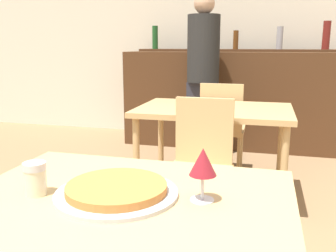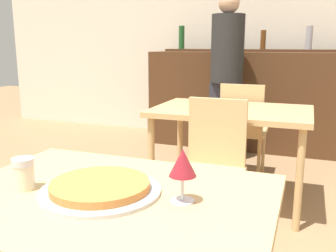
% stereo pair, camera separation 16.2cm
% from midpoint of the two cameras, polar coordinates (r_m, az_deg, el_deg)
% --- Properties ---
extents(wall_back, '(8.00, 0.05, 2.80)m').
position_cam_midpoint_polar(wall_back, '(5.05, 9.77, 14.15)').
color(wall_back, silver).
rests_on(wall_back, ground_plane).
extents(dining_table_near, '(0.99, 0.73, 0.77)m').
position_cam_midpoint_polar(dining_table_near, '(1.20, -10.29, -14.91)').
color(dining_table_near, tan).
rests_on(dining_table_near, ground_plane).
extents(dining_table_far, '(1.17, 0.78, 0.75)m').
position_cam_midpoint_polar(dining_table_far, '(2.90, 5.44, 1.24)').
color(dining_table_far, tan).
rests_on(dining_table_far, ground_plane).
extents(bar_counter, '(2.60, 0.56, 1.14)m').
position_cam_midpoint_polar(bar_counter, '(4.59, 8.81, 3.98)').
color(bar_counter, '#4C2D19').
rests_on(bar_counter, ground_plane).
extents(bar_back_shelf, '(2.39, 0.24, 0.35)m').
position_cam_midpoint_polar(bar_back_shelf, '(4.68, 9.66, 11.86)').
color(bar_back_shelf, '#4C2D19').
rests_on(bar_back_shelf, bar_counter).
extents(chair_far_side_front, '(0.40, 0.40, 0.89)m').
position_cam_midpoint_polar(chair_far_side_front, '(2.41, 3.16, -4.97)').
color(chair_far_side_front, tan).
rests_on(chair_far_side_front, ground_plane).
extents(chair_far_side_back, '(0.40, 0.40, 0.89)m').
position_cam_midpoint_polar(chair_far_side_back, '(3.48, 6.91, 0.37)').
color(chair_far_side_back, tan).
rests_on(chair_far_side_back, ground_plane).
extents(pizza_tray, '(0.37, 0.37, 0.04)m').
position_cam_midpoint_polar(pizza_tray, '(1.16, -11.97, -9.73)').
color(pizza_tray, '#B7B7BC').
rests_on(pizza_tray, dining_table_near).
extents(cheese_shaker, '(0.07, 0.07, 0.10)m').
position_cam_midpoint_polar(cheese_shaker, '(1.23, -23.22, -7.42)').
color(cheese_shaker, beige).
rests_on(cheese_shaker, dining_table_near).
extents(person_standing, '(0.34, 0.34, 1.74)m').
position_cam_midpoint_polar(person_standing, '(4.02, 4.20, 8.34)').
color(person_standing, '#2D2D38').
rests_on(person_standing, ground_plane).
extents(wine_glass, '(0.08, 0.08, 0.16)m').
position_cam_midpoint_polar(wine_glass, '(1.07, 1.02, -5.79)').
color(wine_glass, silver).
rests_on(wine_glass, dining_table_near).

